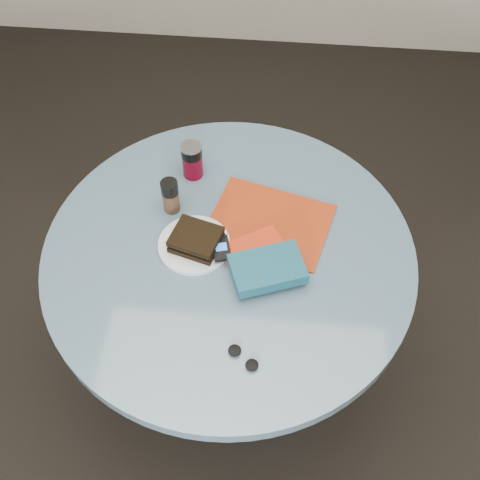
# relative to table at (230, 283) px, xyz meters

# --- Properties ---
(ground) EXTENTS (4.00, 4.00, 0.00)m
(ground) POSITION_rel_table_xyz_m (0.00, 0.00, -0.59)
(ground) COLOR black
(ground) RESTS_ON ground
(table) EXTENTS (1.00, 1.00, 0.75)m
(table) POSITION_rel_table_xyz_m (0.00, 0.00, 0.00)
(table) COLOR black
(table) RESTS_ON ground
(plate) EXTENTS (0.19, 0.19, 0.01)m
(plate) POSITION_rel_table_xyz_m (-0.09, 0.00, 0.17)
(plate) COLOR silver
(plate) RESTS_ON table
(sandwich) EXTENTS (0.15, 0.13, 0.04)m
(sandwich) POSITION_rel_table_xyz_m (-0.09, 0.00, 0.20)
(sandwich) COLOR black
(sandwich) RESTS_ON plate
(soda_can) EXTENTS (0.07, 0.07, 0.11)m
(soda_can) POSITION_rel_table_xyz_m (-0.13, 0.27, 0.22)
(soda_can) COLOR #5F0417
(soda_can) RESTS_ON table
(pepper_grinder) EXTENTS (0.05, 0.05, 0.11)m
(pepper_grinder) POSITION_rel_table_xyz_m (-0.17, 0.13, 0.22)
(pepper_grinder) COLOR #452E1D
(pepper_grinder) RESTS_ON table
(magazine) EXTENTS (0.37, 0.32, 0.01)m
(magazine) POSITION_rel_table_xyz_m (0.10, 0.10, 0.17)
(magazine) COLOR maroon
(magazine) RESTS_ON table
(red_book) EXTENTS (0.20, 0.18, 0.01)m
(red_book) POSITION_rel_table_xyz_m (0.07, -0.01, 0.18)
(red_book) COLOR red
(red_book) RESTS_ON magazine
(novel) EXTENTS (0.21, 0.18, 0.04)m
(novel) POSITION_rel_table_xyz_m (0.11, -0.07, 0.20)
(novel) COLOR #124355
(novel) RESTS_ON red_book
(mp3_player) EXTENTS (0.06, 0.09, 0.01)m
(mp3_player) POSITION_rel_table_xyz_m (-0.02, -0.01, 0.19)
(mp3_player) COLOR black
(mp3_player) RESTS_ON red_book
(headphones) EXTENTS (0.09, 0.08, 0.02)m
(headphones) POSITION_rel_table_xyz_m (0.07, -0.31, 0.17)
(headphones) COLOR black
(headphones) RESTS_ON table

